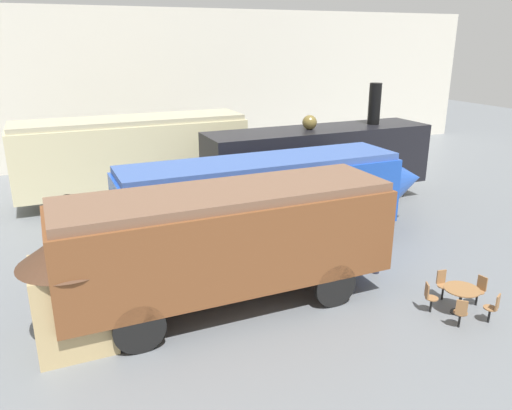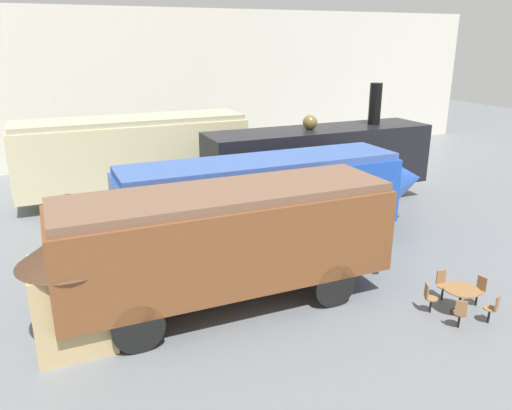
{
  "view_description": "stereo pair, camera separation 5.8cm",
  "coord_description": "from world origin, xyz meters",
  "px_view_note": "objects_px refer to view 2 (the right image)",
  "views": [
    {
      "loc": [
        -7.93,
        -14.48,
        7.24
      ],
      "look_at": [
        -1.11,
        1.0,
        1.6
      ],
      "focal_mm": 35.0,
      "sensor_mm": 36.0,
      "label": 1
    },
    {
      "loc": [
        -7.87,
        -14.5,
        7.24
      ],
      "look_at": [
        -1.11,
        1.0,
        1.6
      ],
      "focal_mm": 35.0,
      "sensor_mm": 36.0,
      "label": 2
    }
  ],
  "objects_px": {
    "streamlined_locomotive": "(283,194)",
    "cafe_table_near": "(461,293)",
    "passenger_coach_vintage": "(133,152)",
    "steam_locomotive": "(319,158)",
    "ticket_kiosk": "(70,283)",
    "passenger_coach_wooden": "(227,237)",
    "visitor_person": "(377,248)",
    "cafe_chair_0": "(493,307)"
  },
  "relations": [
    {
      "from": "streamlined_locomotive",
      "to": "cafe_chair_0",
      "type": "xyz_separation_m",
      "value": [
        2.81,
        -6.91,
        -1.53
      ]
    },
    {
      "from": "steam_locomotive",
      "to": "streamlined_locomotive",
      "type": "height_order",
      "value": "steam_locomotive"
    },
    {
      "from": "passenger_coach_wooden",
      "to": "ticket_kiosk",
      "type": "relative_size",
      "value": 3.05
    },
    {
      "from": "streamlined_locomotive",
      "to": "cafe_table_near",
      "type": "xyz_separation_m",
      "value": [
        2.43,
        -6.15,
        -1.43
      ]
    },
    {
      "from": "passenger_coach_vintage",
      "to": "ticket_kiosk",
      "type": "distance_m",
      "value": 12.28
    },
    {
      "from": "streamlined_locomotive",
      "to": "cafe_table_near",
      "type": "height_order",
      "value": "streamlined_locomotive"
    },
    {
      "from": "passenger_coach_wooden",
      "to": "passenger_coach_vintage",
      "type": "bearing_deg",
      "value": 92.07
    },
    {
      "from": "steam_locomotive",
      "to": "passenger_coach_wooden",
      "type": "xyz_separation_m",
      "value": [
        -7.09,
        -7.1,
        -0.04
      ]
    },
    {
      "from": "streamlined_locomotive",
      "to": "passenger_coach_vintage",
      "type": "bearing_deg",
      "value": 114.05
    },
    {
      "from": "steam_locomotive",
      "to": "passenger_coach_wooden",
      "type": "height_order",
      "value": "steam_locomotive"
    },
    {
      "from": "streamlined_locomotive",
      "to": "visitor_person",
      "type": "relative_size",
      "value": 7.34
    },
    {
      "from": "cafe_table_near",
      "to": "cafe_chair_0",
      "type": "relative_size",
      "value": 1.11
    },
    {
      "from": "steam_locomotive",
      "to": "streamlined_locomotive",
      "type": "distance_m",
      "value": 5.48
    },
    {
      "from": "visitor_person",
      "to": "cafe_table_near",
      "type": "bearing_deg",
      "value": -78.86
    },
    {
      "from": "steam_locomotive",
      "to": "streamlined_locomotive",
      "type": "bearing_deg",
      "value": -133.96
    },
    {
      "from": "streamlined_locomotive",
      "to": "steam_locomotive",
      "type": "bearing_deg",
      "value": 46.04
    },
    {
      "from": "passenger_coach_vintage",
      "to": "passenger_coach_wooden",
      "type": "bearing_deg",
      "value": -87.93
    },
    {
      "from": "visitor_person",
      "to": "passenger_coach_wooden",
      "type": "bearing_deg",
      "value": -179.76
    },
    {
      "from": "visitor_person",
      "to": "passenger_coach_vintage",
      "type": "bearing_deg",
      "value": 115.84
    },
    {
      "from": "visitor_person",
      "to": "ticket_kiosk",
      "type": "relative_size",
      "value": 0.54
    },
    {
      "from": "passenger_coach_vintage",
      "to": "cafe_table_near",
      "type": "distance_m",
      "value": 15.77
    },
    {
      "from": "streamlined_locomotive",
      "to": "visitor_person",
      "type": "distance_m",
      "value": 3.82
    },
    {
      "from": "streamlined_locomotive",
      "to": "passenger_coach_wooden",
      "type": "height_order",
      "value": "passenger_coach_wooden"
    },
    {
      "from": "streamlined_locomotive",
      "to": "visitor_person",
      "type": "xyz_separation_m",
      "value": [
        1.83,
        -3.14,
        -1.16
      ]
    },
    {
      "from": "passenger_coach_vintage",
      "to": "visitor_person",
      "type": "distance_m",
      "value": 12.77
    },
    {
      "from": "ticket_kiosk",
      "to": "streamlined_locomotive",
      "type": "bearing_deg",
      "value": 24.66
    },
    {
      "from": "cafe_table_near",
      "to": "visitor_person",
      "type": "xyz_separation_m",
      "value": [
        -0.59,
        3.01,
        0.27
      ]
    },
    {
      "from": "streamlined_locomotive",
      "to": "cafe_table_near",
      "type": "relative_size",
      "value": 12.42
    },
    {
      "from": "steam_locomotive",
      "to": "cafe_chair_0",
      "type": "bearing_deg",
      "value": -95.21
    },
    {
      "from": "passenger_coach_vintage",
      "to": "streamlined_locomotive",
      "type": "height_order",
      "value": "passenger_coach_vintage"
    },
    {
      "from": "cafe_table_near",
      "to": "cafe_chair_0",
      "type": "distance_m",
      "value": 0.86
    },
    {
      "from": "passenger_coach_wooden",
      "to": "cafe_chair_0",
      "type": "bearing_deg",
      "value": -31.55
    },
    {
      "from": "cafe_table_near",
      "to": "streamlined_locomotive",
      "type": "bearing_deg",
      "value": 111.55
    },
    {
      "from": "cafe_chair_0",
      "to": "ticket_kiosk",
      "type": "height_order",
      "value": "ticket_kiosk"
    },
    {
      "from": "cafe_table_near",
      "to": "cafe_chair_0",
      "type": "bearing_deg",
      "value": -63.01
    },
    {
      "from": "cafe_table_near",
      "to": "passenger_coach_wooden",
      "type": "bearing_deg",
      "value": 152.41
    },
    {
      "from": "passenger_coach_wooden",
      "to": "cafe_table_near",
      "type": "height_order",
      "value": "passenger_coach_wooden"
    },
    {
      "from": "steam_locomotive",
      "to": "cafe_table_near",
      "type": "relative_size",
      "value": 10.84
    },
    {
      "from": "cafe_chair_0",
      "to": "cafe_table_near",
      "type": "bearing_deg",
      "value": -0.0
    },
    {
      "from": "passenger_coach_vintage",
      "to": "steam_locomotive",
      "type": "xyz_separation_m",
      "value": [
        7.5,
        -4.35,
        -0.03
      ]
    },
    {
      "from": "steam_locomotive",
      "to": "ticket_kiosk",
      "type": "relative_size",
      "value": 3.47
    },
    {
      "from": "cafe_chair_0",
      "to": "ticket_kiosk",
      "type": "relative_size",
      "value": 0.29
    }
  ]
}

